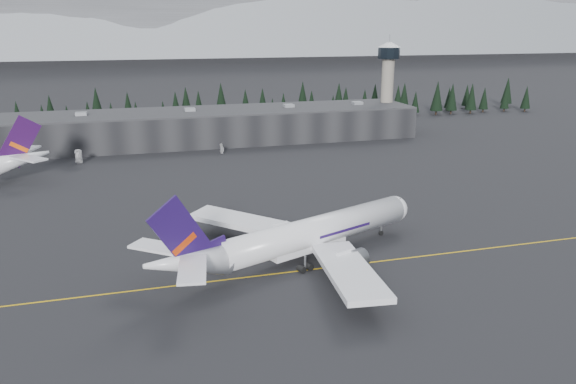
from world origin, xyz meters
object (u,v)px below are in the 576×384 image
object	(u,v)px
control_tower	(388,77)
terminal	(216,126)
gse_vehicle_b	(222,152)
jet_main	(296,237)
gse_vehicle_a	(79,162)

from	to	relation	value
control_tower	terminal	bearing A→B (deg)	-177.71
control_tower	gse_vehicle_b	size ratio (longest dim) A/B	9.72
terminal	jet_main	world-z (taller)	jet_main
terminal	control_tower	xyz separation A→B (m)	(75.00, 3.00, 17.11)
gse_vehicle_b	jet_main	bearing A→B (deg)	-6.94
jet_main	gse_vehicle_a	world-z (taller)	jet_main
gse_vehicle_b	control_tower	bearing A→B (deg)	102.79
terminal	control_tower	bearing A→B (deg)	2.29
jet_main	gse_vehicle_b	xyz separation A→B (m)	(1.85, 99.89, -4.54)
control_tower	gse_vehicle_b	distance (m)	83.91
jet_main	gse_vehicle_a	distance (m)	108.73
gse_vehicle_a	gse_vehicle_b	world-z (taller)	gse_vehicle_a
terminal	control_tower	size ratio (longest dim) A/B	4.24
terminal	gse_vehicle_a	xyz separation A→B (m)	(-50.22, -24.73, -5.61)
control_tower	gse_vehicle_a	world-z (taller)	control_tower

